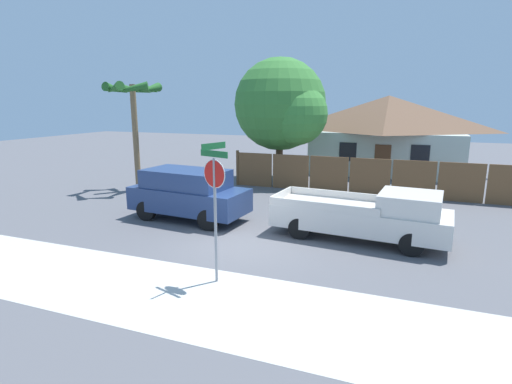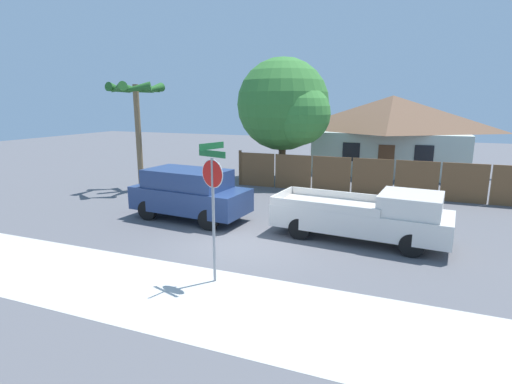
% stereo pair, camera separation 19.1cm
% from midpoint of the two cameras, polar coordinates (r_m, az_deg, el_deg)
% --- Properties ---
extents(ground_plane, '(80.00, 80.00, 0.00)m').
position_cam_midpoint_polar(ground_plane, '(12.62, -2.87, -7.51)').
color(ground_plane, '#56565B').
extents(sidewalk_strip, '(36.00, 3.20, 0.01)m').
position_cam_midpoint_polar(sidewalk_strip, '(9.70, -11.70, -14.18)').
color(sidewalk_strip, beige).
rests_on(sidewalk_strip, ground).
extents(wooden_fence, '(13.90, 0.12, 1.86)m').
position_cam_midpoint_polar(wooden_fence, '(19.85, 15.66, 2.11)').
color(wooden_fence, brown).
rests_on(wooden_fence, ground).
extents(house, '(9.56, 6.33, 4.80)m').
position_cam_midpoint_polar(house, '(27.01, 18.00, 8.07)').
color(house, '#B2C1B7').
rests_on(house, ground).
extents(oak_tree, '(5.28, 5.03, 6.78)m').
position_cam_midpoint_polar(oak_tree, '(22.28, 3.69, 12.08)').
color(oak_tree, brown).
rests_on(oak_tree, ground).
extents(palm_tree, '(2.63, 2.83, 5.32)m').
position_cam_midpoint_polar(palm_tree, '(20.81, -17.41, 12.66)').
color(palm_tree, brown).
rests_on(palm_tree, ground).
extents(red_suv, '(4.60, 2.31, 1.90)m').
position_cam_midpoint_polar(red_suv, '(15.27, -9.99, -0.13)').
color(red_suv, navy).
rests_on(red_suv, ground).
extents(orange_pickup, '(5.68, 2.45, 1.67)m').
position_cam_midpoint_polar(orange_pickup, '(13.27, 15.18, -3.24)').
color(orange_pickup, silver).
rests_on(orange_pickup, ground).
extents(stop_sign, '(0.82, 0.74, 3.44)m').
position_cam_midpoint_polar(stop_sign, '(9.48, -6.49, 0.26)').
color(stop_sign, gray).
rests_on(stop_sign, ground).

